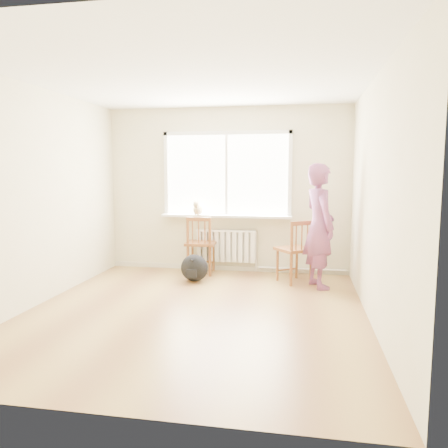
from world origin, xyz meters
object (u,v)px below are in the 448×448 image
at_px(chair_left, 200,245).
at_px(cat, 198,209).
at_px(backpack, 194,268).
at_px(chair_right, 296,251).
at_px(person, 319,226).

bearing_deg(chair_left, cat, -67.47).
distance_m(cat, backpack, 1.06).
distance_m(chair_right, cat, 1.77).
bearing_deg(chair_left, chair_right, 166.88).
relative_size(chair_left, backpack, 2.29).
bearing_deg(person, cat, 49.86).
xyz_separation_m(cat, backpack, (0.09, -0.64, -0.84)).
xyz_separation_m(person, backpack, (-1.84, -0.01, -0.68)).
height_order(chair_right, cat, cat).
bearing_deg(cat, person, -16.24).
distance_m(chair_left, person, 1.95).
distance_m(chair_right, backpack, 1.55).
bearing_deg(backpack, chair_right, 6.94).
relative_size(chair_left, chair_right, 1.00).
xyz_separation_m(chair_right, person, (0.32, -0.17, 0.41)).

